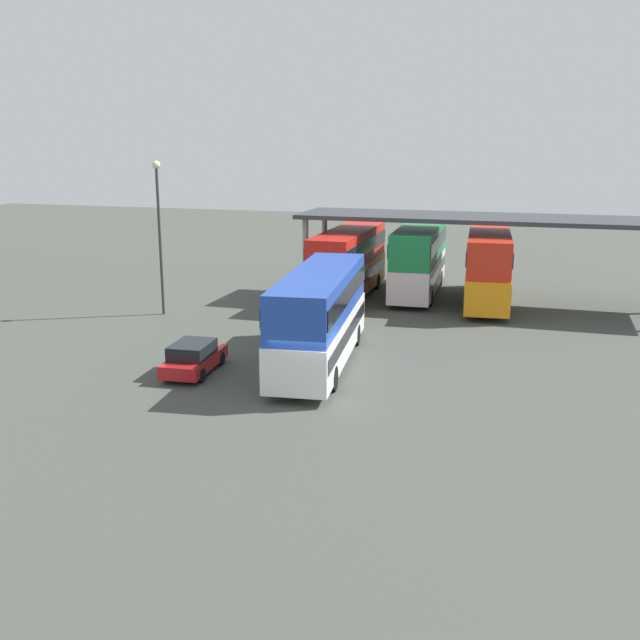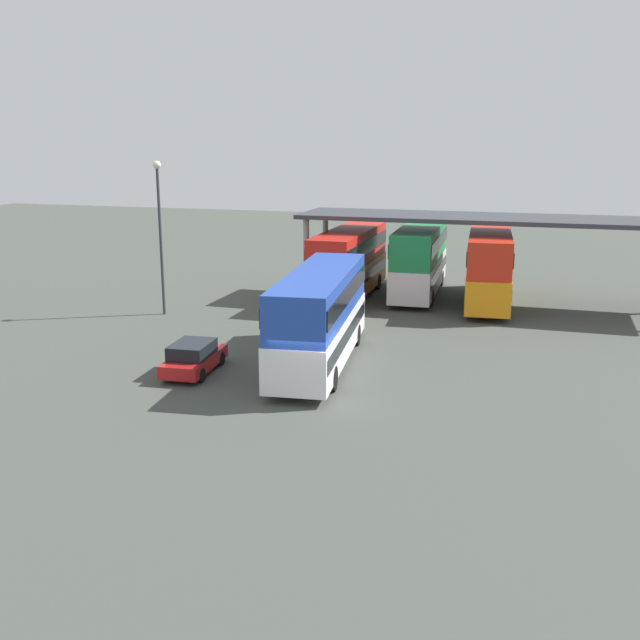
% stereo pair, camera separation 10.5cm
% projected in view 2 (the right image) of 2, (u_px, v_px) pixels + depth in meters
% --- Properties ---
extents(ground_plane, '(140.00, 140.00, 0.00)m').
position_uv_depth(ground_plane, '(310.00, 398.00, 28.09)').
color(ground_plane, '#41463F').
extents(double_decker_main, '(3.67, 11.07, 4.12)m').
position_uv_depth(double_decker_main, '(320.00, 314.00, 31.83)').
color(double_decker_main, white).
rests_on(double_decker_main, ground_plane).
extents(parked_hatchback, '(1.94, 3.98, 1.35)m').
position_uv_depth(parked_hatchback, '(194.00, 357.00, 31.03)').
color(parked_hatchback, '#AD1919').
rests_on(parked_hatchback, ground_plane).
extents(double_decker_near_canopy, '(2.57, 10.67, 4.22)m').
position_uv_depth(double_decker_near_canopy, '(349.00, 261.00, 45.28)').
color(double_decker_near_canopy, orange).
rests_on(double_decker_near_canopy, ground_plane).
extents(double_decker_mid_row, '(2.93, 10.57, 4.32)m').
position_uv_depth(double_decker_mid_row, '(420.00, 257.00, 46.34)').
color(double_decker_mid_row, silver).
rests_on(double_decker_mid_row, ground_plane).
extents(double_decker_far_right, '(3.26, 10.79, 4.33)m').
position_uv_depth(double_decker_far_right, '(489.00, 264.00, 43.77)').
color(double_decker_far_right, orange).
rests_on(double_decker_far_right, ground_plane).
extents(depot_canopy, '(23.65, 5.24, 5.27)m').
position_uv_depth(depot_canopy, '(502.00, 222.00, 42.45)').
color(depot_canopy, '#33353A').
rests_on(depot_canopy, ground_plane).
extents(lamppost_tall, '(0.44, 0.44, 8.48)m').
position_uv_depth(lamppost_tall, '(160.00, 220.00, 40.36)').
color(lamppost_tall, '#33353A').
rests_on(lamppost_tall, ground_plane).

